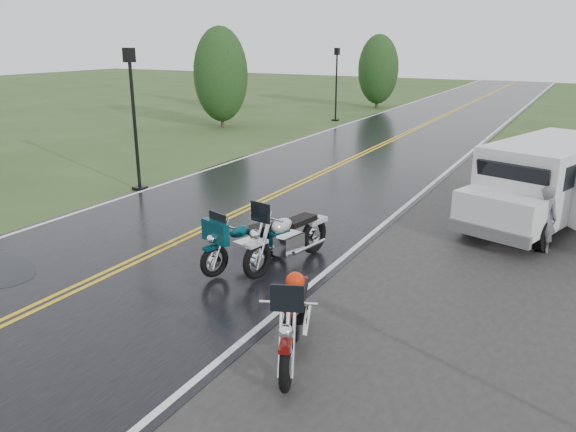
{
  "coord_description": "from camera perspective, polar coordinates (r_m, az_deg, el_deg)",
  "views": [
    {
      "loc": [
        8.1,
        -7.75,
        4.52
      ],
      "look_at": [
        2.8,
        2.0,
        1.0
      ],
      "focal_mm": 35.0,
      "sensor_mm": 36.0,
      "label": 1
    }
  ],
  "objects": [
    {
      "name": "motorcycle_silver",
      "position": [
        10.73,
        -3.18,
        -3.01
      ],
      "size": [
        1.36,
        2.65,
        1.49
      ],
      "primitive_type": null,
      "rotation": [
        0.0,
        0.0,
        -0.18
      ],
      "color": "#AAADB2",
      "rests_on": "ground"
    },
    {
      "name": "tree_left_mid",
      "position": [
        30.29,
        -6.81,
        13.09
      ],
      "size": [
        2.82,
        2.82,
        4.41
      ],
      "primitive_type": null,
      "color": "#1E3D19",
      "rests_on": "ground"
    },
    {
      "name": "lamp_post_near_left",
      "position": [
        17.74,
        -15.34,
        9.33
      ],
      "size": [
        0.37,
        0.37,
        4.32
      ],
      "primitive_type": null,
      "color": "black",
      "rests_on": "ground"
    },
    {
      "name": "tree_left_far",
      "position": [
        39.18,
        9.12,
        13.78
      ],
      "size": [
        2.68,
        2.68,
        4.12
      ],
      "primitive_type": null,
      "color": "#1E3D19",
      "rests_on": "ground"
    },
    {
      "name": "road",
      "position": [
        20.02,
        3.92,
        4.56
      ],
      "size": [
        8.0,
        100.0,
        0.04
      ],
      "primitive_type": "cube",
      "color": "black",
      "rests_on": "ground"
    },
    {
      "name": "person_at_van",
      "position": [
        13.36,
        24.5,
        -0.41
      ],
      "size": [
        0.57,
        0.39,
        1.5
      ],
      "primitive_type": "imported",
      "rotation": [
        0.0,
        0.0,
        3.19
      ],
      "color": "#525157",
      "rests_on": "ground"
    },
    {
      "name": "van_white",
      "position": [
        14.01,
        18.51,
        2.46
      ],
      "size": [
        3.62,
        5.86,
        2.16
      ],
      "primitive_type": null,
      "rotation": [
        0.0,
        0.0,
        -0.31
      ],
      "color": "silver",
      "rests_on": "ground"
    },
    {
      "name": "lamp_post_far_left",
      "position": [
        32.6,
        4.93,
        13.16
      ],
      "size": [
        0.35,
        0.35,
        4.08
      ],
      "primitive_type": null,
      "color": "black",
      "rests_on": "ground"
    },
    {
      "name": "motorcycle_teal",
      "position": [
        10.92,
        -7.54,
        -3.3
      ],
      "size": [
        1.42,
        2.34,
        1.3
      ],
      "primitive_type": null,
      "rotation": [
        0.0,
        0.0,
        -0.3
      ],
      "color": "#053039",
      "rests_on": "ground"
    },
    {
      "name": "pine_left_far",
      "position": [
        40.03,
        -6.81,
        14.39
      ],
      "size": [
        2.27,
        2.27,
        4.74
      ],
      "primitive_type": null,
      "color": "#1E3D19",
      "rests_on": "ground"
    },
    {
      "name": "ground",
      "position": [
        12.08,
        -16.49,
        -5.13
      ],
      "size": [
        120.0,
        120.0,
        0.0
      ],
      "primitive_type": "plane",
      "color": "#2D471E",
      "rests_on": "ground"
    },
    {
      "name": "motorcycle_red",
      "position": [
        7.46,
        -0.19,
        -12.99
      ],
      "size": [
        1.74,
        2.59,
        1.44
      ],
      "primitive_type": null,
      "rotation": [
        0.0,
        0.0,
        0.39
      ],
      "color": "#530B09",
      "rests_on": "ground"
    }
  ]
}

